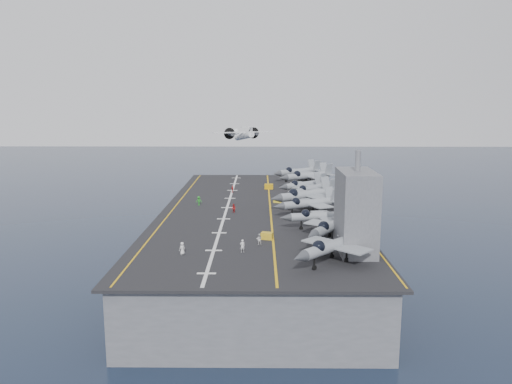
{
  "coord_description": "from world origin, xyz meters",
  "views": [
    {
      "loc": [
        1.0,
        -101.45,
        32.57
      ],
      "look_at": [
        0.0,
        4.0,
        13.0
      ],
      "focal_mm": 35.0,
      "sensor_mm": 36.0,
      "label": 1
    }
  ],
  "objects_px": {
    "island_superstructure": "(356,202)",
    "tow_cart_a": "(267,236)",
    "fighter_jet_0": "(333,245)",
    "transport_plane": "(244,136)"
  },
  "relations": [
    {
      "from": "tow_cart_a",
      "to": "transport_plane",
      "type": "relative_size",
      "value": 0.09
    },
    {
      "from": "island_superstructure",
      "to": "tow_cart_a",
      "type": "relative_size",
      "value": 7.16
    },
    {
      "from": "island_superstructure",
      "to": "transport_plane",
      "type": "relative_size",
      "value": 0.65
    },
    {
      "from": "island_superstructure",
      "to": "fighter_jet_0",
      "type": "distance_m",
      "value": 8.34
    },
    {
      "from": "fighter_jet_0",
      "to": "tow_cart_a",
      "type": "height_order",
      "value": "fighter_jet_0"
    },
    {
      "from": "fighter_jet_0",
      "to": "tow_cart_a",
      "type": "xyz_separation_m",
      "value": [
        -8.91,
        11.67,
        -2.02
      ]
    },
    {
      "from": "tow_cart_a",
      "to": "fighter_jet_0",
      "type": "bearing_deg",
      "value": -52.63
    },
    {
      "from": "fighter_jet_0",
      "to": "tow_cart_a",
      "type": "relative_size",
      "value": 8.38
    },
    {
      "from": "transport_plane",
      "to": "fighter_jet_0",
      "type": "bearing_deg",
      "value": -80.16
    },
    {
      "from": "island_superstructure",
      "to": "tow_cart_a",
      "type": "height_order",
      "value": "island_superstructure"
    }
  ]
}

